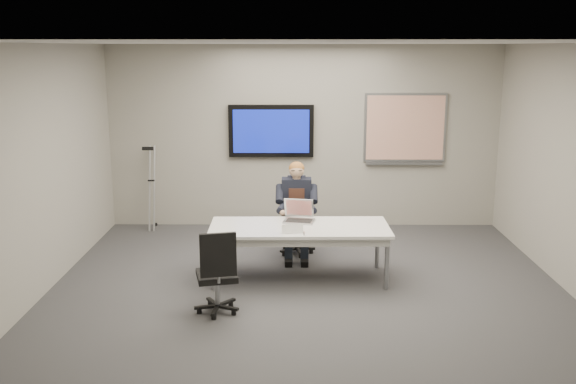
{
  "coord_description": "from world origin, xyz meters",
  "views": [
    {
      "loc": [
        -0.17,
        -6.81,
        2.76
      ],
      "look_at": [
        -0.23,
        0.63,
        1.07
      ],
      "focal_mm": 40.0,
      "sensor_mm": 36.0,
      "label": 1
    }
  ],
  "objects_px": {
    "office_chair_far": "(296,231)",
    "office_chair_near": "(217,288)",
    "seated_person": "(297,221)",
    "laptop": "(299,215)",
    "conference_table": "(299,232)"
  },
  "relations": [
    {
      "from": "laptop",
      "to": "conference_table",
      "type": "bearing_deg",
      "value": -77.98
    },
    {
      "from": "office_chair_near",
      "to": "seated_person",
      "type": "bearing_deg",
      "value": -127.61
    },
    {
      "from": "conference_table",
      "to": "office_chair_far",
      "type": "height_order",
      "value": "office_chair_far"
    },
    {
      "from": "conference_table",
      "to": "office_chair_near",
      "type": "xyz_separation_m",
      "value": [
        -0.87,
        -1.06,
        -0.3
      ]
    },
    {
      "from": "office_chair_near",
      "to": "laptop",
      "type": "height_order",
      "value": "office_chair_near"
    },
    {
      "from": "office_chair_near",
      "to": "laptop",
      "type": "bearing_deg",
      "value": -136.49
    },
    {
      "from": "office_chair_near",
      "to": "seated_person",
      "type": "height_order",
      "value": "seated_person"
    },
    {
      "from": "office_chair_far",
      "to": "office_chair_near",
      "type": "height_order",
      "value": "office_chair_far"
    },
    {
      "from": "seated_person",
      "to": "office_chair_far",
      "type": "bearing_deg",
      "value": 90.2
    },
    {
      "from": "office_chair_far",
      "to": "office_chair_near",
      "type": "distance_m",
      "value": 2.24
    },
    {
      "from": "laptop",
      "to": "seated_person",
      "type": "bearing_deg",
      "value": 104.13
    },
    {
      "from": "seated_person",
      "to": "conference_table",
      "type": "bearing_deg",
      "value": -87.36
    },
    {
      "from": "seated_person",
      "to": "laptop",
      "type": "distance_m",
      "value": 0.57
    },
    {
      "from": "laptop",
      "to": "office_chair_near",
      "type": "bearing_deg",
      "value": -112.14
    },
    {
      "from": "office_chair_far",
      "to": "office_chair_near",
      "type": "xyz_separation_m",
      "value": [
        -0.84,
        -2.08,
        -0.01
      ]
    }
  ]
}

